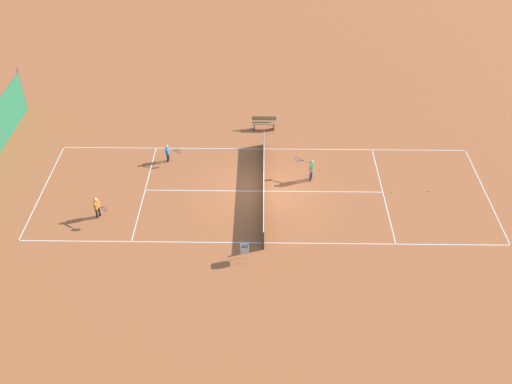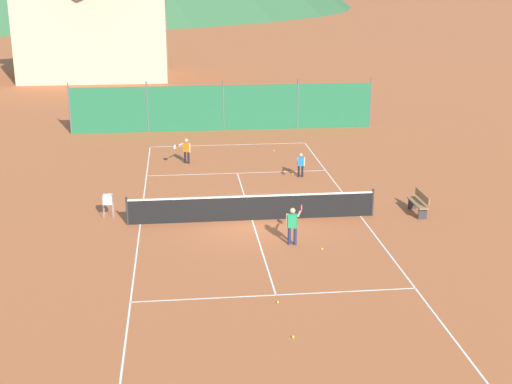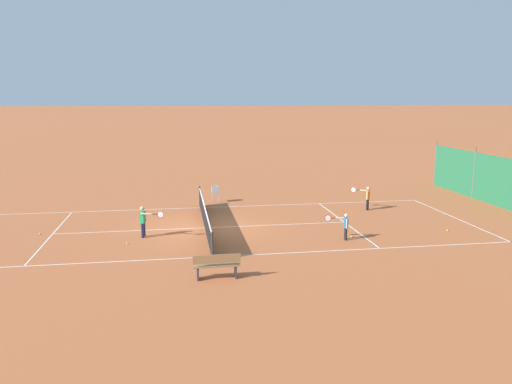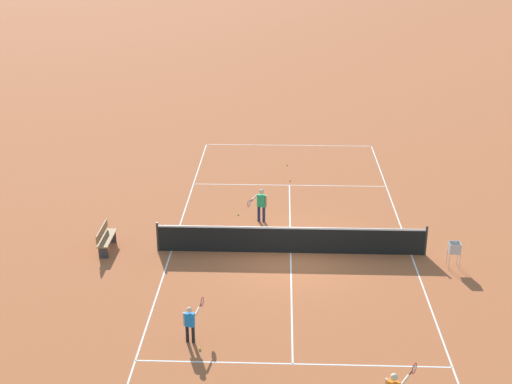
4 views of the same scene
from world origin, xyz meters
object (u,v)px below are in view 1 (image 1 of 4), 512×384
Objects in this scene: tennis_ball_service_box at (320,170)px; tennis_net at (264,184)px; tennis_ball_alley_left at (393,192)px; tennis_ball_far_corner at (429,191)px; ball_hopper at (244,250)px; player_far_service at (311,168)px; courtside_bench at (264,123)px; tennis_ball_near_corner at (161,163)px; player_far_baseline at (97,206)px; tennis_ball_alley_right at (84,165)px; player_near_baseline at (168,152)px.

tennis_net is at bearing 122.16° from tennis_ball_service_box.
tennis_net is 6.93m from tennis_ball_alley_left.
ball_hopper is (-5.40, 9.77, 0.62)m from tennis_ball_far_corner.
player_far_service is (1.10, -2.55, 0.26)m from tennis_net.
courtside_bench is at bearing 54.91° from tennis_ball_far_corner.
ball_hopper is at bearing -147.37° from tennis_ball_near_corner.
player_far_service is at bearing 80.94° from tennis_ball_far_corner.
courtside_bench is (8.62, -8.36, -0.26)m from player_far_baseline.
courtside_bench is at bearing -68.04° from tennis_ball_alley_right.
tennis_ball_alley_left and tennis_ball_near_corner have the same top height.
ball_hopper reaches higher than tennis_ball_service_box.
ball_hopper is (-5.29, 7.79, 0.62)m from tennis_ball_alley_left.
ball_hopper is at bearing 175.75° from courtside_bench.
player_near_baseline reaches higher than courtside_bench.
player_near_baseline is 8.16m from player_far_service.
tennis_ball_service_box is at bearing -57.84° from tennis_net.
tennis_ball_far_corner is at bearing -108.34° from tennis_ball_service_box.
tennis_ball_alley_left is at bearing -101.05° from tennis_ball_near_corner.
tennis_net is 7.05× the size of player_far_service.
tennis_ball_near_corner is at bearing 80.73° from player_far_service.
player_far_baseline is 18.31× the size of tennis_ball_far_corner.
tennis_ball_service_box is 1.00× the size of tennis_ball_near_corner.
ball_hopper reaches higher than tennis_ball_alley_right.
tennis_ball_near_corner is 1.00× the size of tennis_ball_alley_right.
ball_hopper is at bearing 118.91° from tennis_ball_far_corner.
ball_hopper is (-7.52, -9.39, 0.62)m from tennis_ball_alley_right.
tennis_ball_alley_right is 11.06m from courtside_bench.
player_far_baseline is 18.31× the size of tennis_ball_near_corner.
ball_hopper is at bearing -128.69° from tennis_ball_alley_right.
courtside_bench is at bearing -44.10° from player_far_baseline.
tennis_ball_alley_left is at bearing -132.60° from courtside_bench.
player_far_baseline is at bearing 135.90° from courtside_bench.
player_far_service is 19.72× the size of tennis_ball_far_corner.
tennis_ball_service_box is at bearing -34.74° from player_far_service.
player_far_baseline is 5.42m from tennis_ball_near_corner.
courtside_bench is at bearing -56.51° from tennis_ball_near_corner.
player_far_service is 5.84m from courtside_bench.
tennis_ball_far_corner is at bearing -99.06° from player_far_service.
player_far_baseline is 18.31× the size of tennis_ball_alley_right.
tennis_ball_far_corner and tennis_ball_near_corner have the same top height.
player_near_baseline reaches higher than tennis_ball_alley_left.
tennis_ball_service_box is at bearing -90.93° from tennis_ball_alley_right.
player_far_baseline is at bearing 105.24° from tennis_net.
tennis_ball_service_box is at bearing 61.80° from tennis_ball_alley_left.
player_far_service reaches higher than courtside_bench.
tennis_net is 3.77m from tennis_ball_service_box.
tennis_ball_service_box is 1.00× the size of tennis_ball_alley_left.
tennis_ball_alley_right is at bearing 51.31° from ball_hopper.
tennis_ball_alley_right is (2.21, 10.26, -0.47)m from tennis_net.
tennis_ball_alley_right is (-0.53, 4.81, -0.61)m from player_near_baseline.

